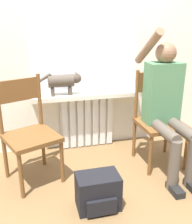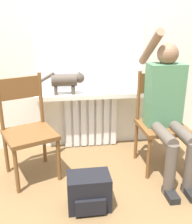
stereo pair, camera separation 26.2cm
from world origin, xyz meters
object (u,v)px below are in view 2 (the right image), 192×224
Objects in this scene: person at (168,105)px; chair_left at (28,128)px; cat at (67,80)px; chair_right at (161,121)px; backpack at (89,192)px.

chair_left is at bearing 174.53° from person.
person is at bearing -32.08° from cat.
chair_right is 1.08m from cat.
backpack is (0.51, -0.58, -0.35)m from chair_left.
person reaches higher than chair_right.
person is 1.09m from cat.
chair_right is 0.70× the size of person.
chair_left is at bearing 179.01° from chair_right.
backpack is at bearing -83.70° from cat.
chair_right is (1.31, 0.00, 0.00)m from chair_left.
backpack is (0.11, -1.03, -0.69)m from cat.
person reaches higher than backpack.
person is (1.31, -0.13, 0.21)m from chair_left.
chair_left is 1.31m from chair_right.
chair_left is 0.85m from backpack.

